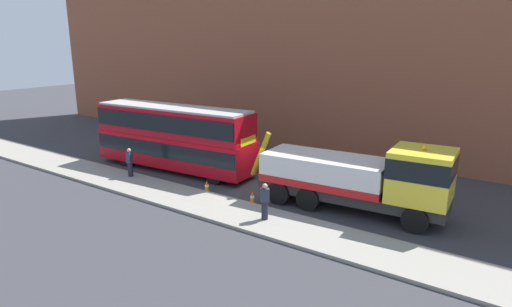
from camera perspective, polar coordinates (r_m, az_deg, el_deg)
name	(u,v)px	position (r m, az deg, el deg)	size (l,w,h in m)	color
ground_plane	(263,186)	(24.90, 0.96, -4.23)	(120.00, 120.00, 0.00)	#38383D
near_kerb	(216,207)	(21.73, -5.27, -7.00)	(60.00, 2.80, 0.15)	gray
building_facade	(335,39)	(31.19, 10.32, 14.50)	(60.00, 1.50, 16.00)	#935138
recovery_tow_truck	(361,177)	(21.34, 13.49, -2.98)	(10.22, 3.25, 3.67)	#2D2D2D
double_decker_bus	(174,135)	(27.87, -10.70, 2.36)	(11.16, 3.30, 4.06)	#B70C19
pedestrian_onlooker	(130,163)	(26.92, -16.16, -1.16)	(0.39, 0.47, 1.71)	#232333
pedestrian_bystander	(265,202)	(19.80, 1.16, -6.34)	(0.47, 0.45, 1.71)	#232333
traffic_cone_near_bus	(207,187)	(23.86, -6.44, -4.33)	(0.36, 0.36, 0.72)	orange
traffic_cone_midway	(252,198)	(22.08, -0.48, -5.83)	(0.36, 0.36, 0.72)	orange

